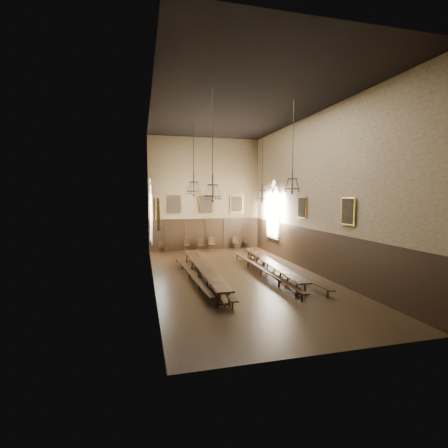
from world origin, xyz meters
name	(u,v)px	position (x,y,z in m)	size (l,w,h in m)	color
floor	(237,276)	(0.00, 0.00, -0.01)	(9.00, 18.00, 0.02)	black
ceiling	(238,108)	(0.00, 0.00, 9.01)	(9.00, 18.00, 0.02)	black
wall_back	(205,194)	(0.00, 9.01, 4.50)	(9.00, 0.02, 9.00)	#8E7B57
wall_front	(333,194)	(0.00, -9.01, 4.50)	(9.00, 0.02, 9.00)	#8E7B57
wall_left	(152,194)	(-4.51, 0.00, 4.50)	(0.02, 18.00, 9.00)	#8E7B57
wall_right	(313,194)	(4.51, 0.00, 4.50)	(0.02, 18.00, 9.00)	#8E7B57
wainscot_panelling	(237,254)	(0.00, 0.00, 1.25)	(9.00, 18.00, 2.50)	black
table_left	(203,272)	(-1.95, -0.20, 0.38)	(0.73, 9.73, 0.76)	black
table_right	(270,268)	(1.97, 0.00, 0.35)	(1.17, 9.06, 0.71)	black
bench_left_outer	(190,274)	(-2.61, 0.13, 0.27)	(0.81, 9.48, 0.43)	black
bench_left_inner	(211,273)	(-1.47, -0.11, 0.30)	(0.75, 10.58, 0.48)	black
bench_right_inner	(262,270)	(1.36, -0.20, 0.28)	(0.42, 9.89, 0.45)	black
bench_right_outer	(281,270)	(2.48, -0.26, 0.27)	(0.88, 9.39, 0.42)	black
chair_0	(162,249)	(-3.56, 8.50, 0.27)	(0.49, 0.49, 0.90)	black
chair_2	(187,247)	(-1.61, 8.56, 0.30)	(0.50, 0.50, 0.99)	black
chair_3	(201,247)	(-0.45, 8.52, 0.28)	(0.44, 0.44, 0.93)	black
chair_4	(212,246)	(0.43, 8.56, 0.31)	(0.52, 0.52, 1.03)	black
chair_6	(236,245)	(2.48, 8.53, 0.31)	(0.55, 0.55, 1.02)	black
chair_7	(247,245)	(3.39, 8.59, 0.31)	(0.57, 0.57, 1.02)	black
chandelier_back_left	(194,186)	(-1.89, 2.96, 4.98)	(0.86, 0.86, 4.47)	black
chandelier_back_right	(262,193)	(2.33, 2.38, 4.56)	(0.80, 0.80, 4.93)	black
chandelier_front_left	(213,188)	(-1.98, -2.84, 4.77)	(0.76, 0.76, 4.72)	black
chandelier_front_right	(292,182)	(2.07, -2.33, 5.08)	(0.76, 0.76, 4.38)	black
portrait_back_0	(173,204)	(-2.60, 8.88, 3.70)	(1.10, 0.12, 1.40)	gold
portrait_back_1	(206,204)	(0.00, 8.88, 3.70)	(1.10, 0.12, 1.40)	gold
portrait_back_2	(237,204)	(2.60, 8.88, 3.70)	(1.10, 0.12, 1.40)	gold
portrait_left_0	(154,209)	(-4.38, 1.00, 3.70)	(0.12, 1.00, 1.30)	gold
portrait_left_1	(158,214)	(-4.38, -3.50, 3.70)	(0.12, 1.00, 1.30)	gold
portrait_right_0	(302,208)	(4.38, 1.00, 3.70)	(0.12, 1.00, 1.30)	gold
portrait_right_1	(348,211)	(4.38, -3.50, 3.70)	(0.12, 1.00, 1.30)	gold
window_right	(273,209)	(4.43, 5.50, 3.40)	(0.20, 2.20, 4.60)	white
window_left	(151,211)	(-4.43, 5.50, 3.40)	(0.20, 2.20, 4.60)	white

